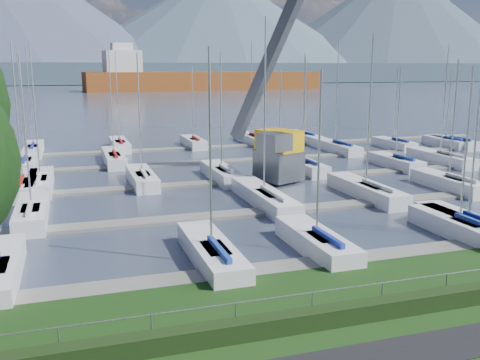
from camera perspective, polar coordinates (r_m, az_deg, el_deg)
name	(u,v)px	position (r m, az deg, el deg)	size (l,w,h in m)	color
path	(378,358)	(19.13, 14.52, -17.90)	(160.00, 2.00, 0.04)	black
water	(87,88)	(277.20, -16.02, 9.46)	(800.00, 540.00, 0.20)	#3C4558
hedge	(341,314)	(20.94, 10.70, -13.91)	(80.00, 0.70, 0.70)	black
fence	(337,289)	(20.91, 10.26, -11.38)	(0.04, 0.04, 80.00)	gray
foothill	(82,73)	(347.02, -16.50, 10.90)	(900.00, 80.00, 12.00)	#465966
mountains	(86,15)	(423.47, -16.09, 16.54)	(1190.00, 360.00, 115.00)	#3F505D
docks	(189,185)	(44.90, -5.45, -0.50)	(90.00, 41.60, 0.25)	gray
crane	(279,115)	(46.71, 4.19, 6.89)	(7.88, 12.86, 22.35)	#55595D
cargo_ship_mid	(197,81)	(234.04, -4.65, 10.46)	(103.34, 24.61, 21.50)	brown
sailboat_fleet	(157,116)	(45.84, -8.80, 6.73)	(76.21, 50.14, 13.33)	white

